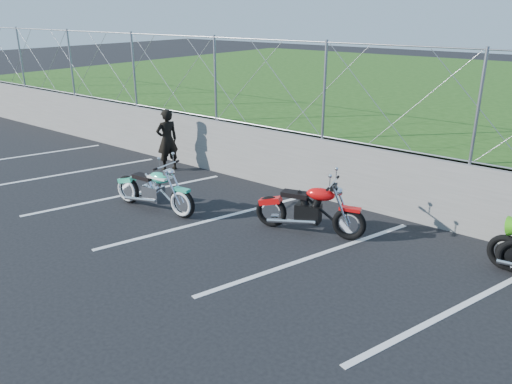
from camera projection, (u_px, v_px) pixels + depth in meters
The scene contains 8 objects.
ground at pixel (170, 239), 8.94m from camera, with size 90.00×90.00×0.00m, color black.
retaining_wall at pixel (283, 160), 11.30m from camera, with size 30.00×0.22×1.30m, color slate.
grass_field at pixel (436, 100), 18.70m from camera, with size 30.00×20.00×1.30m, color #224B14.
chain_link_fence at pixel (284, 86), 10.73m from camera, with size 28.00×0.03×2.00m.
parking_lines at pixel (257, 237), 8.98m from camera, with size 18.29×4.31×0.01m.
cruiser_turquoise at pixel (155, 191), 10.05m from camera, with size 2.09×0.66×1.04m.
naked_orange at pixel (311, 211), 9.00m from camera, with size 2.04×0.77×1.04m.
person_standing at pixel (167, 140), 12.47m from camera, with size 0.57×0.37×1.56m, color black.
Camera 1 is at (6.19, -5.44, 3.88)m, focal length 35.00 mm.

